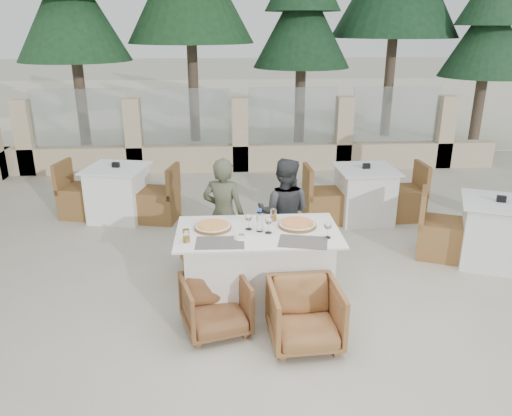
{
  "coord_description": "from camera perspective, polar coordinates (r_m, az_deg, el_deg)",
  "views": [
    {
      "loc": [
        -0.31,
        -4.61,
        2.67
      ],
      "look_at": [
        0.0,
        0.18,
        0.9
      ],
      "focal_mm": 35.0,
      "sensor_mm": 36.0,
      "label": 1
    }
  ],
  "objects": [
    {
      "name": "olive_dish",
      "position": [
        4.71,
        -1.66,
        -3.23
      ],
      "size": [
        0.15,
        0.15,
        0.04
      ],
      "primitive_type": null,
      "rotation": [
        0.0,
        0.0,
        -0.43
      ],
      "color": "white",
      "rests_on": "dining_table"
    },
    {
      "name": "armchair_near_left",
      "position": [
        4.65,
        -4.64,
        -10.95
      ],
      "size": [
        0.7,
        0.72,
        0.53
      ],
      "primitive_type": "imported",
      "rotation": [
        0.0,
        0.0,
        0.27
      ],
      "color": "brown",
      "rests_on": "ground"
    },
    {
      "name": "bg_table_c",
      "position": [
        6.46,
        25.67,
        -2.57
      ],
      "size": [
        1.83,
        1.39,
        0.77
      ],
      "primitive_type": null,
      "rotation": [
        0.0,
        0.0,
        -0.4
      ],
      "color": "silver",
      "rests_on": "ground"
    },
    {
      "name": "pizza_right",
      "position": [
        5.0,
        4.73,
        -1.85
      ],
      "size": [
        0.5,
        0.5,
        0.05
      ],
      "primitive_type": "cylinder",
      "rotation": [
        0.0,
        0.0,
        -0.41
      ],
      "color": "#EC4D20",
      "rests_on": "dining_table"
    },
    {
      "name": "pine_far_left",
      "position": [
        12.04,
        -20.31,
        19.44
      ],
      "size": [
        2.42,
        2.42,
        5.5
      ],
      "primitive_type": "cone",
      "color": "#1F4825",
      "rests_on": "ground"
    },
    {
      "name": "dining_table",
      "position": [
        5.05,
        0.22,
        -6.68
      ],
      "size": [
        1.6,
        0.9,
        0.77
      ],
      "primitive_type": null,
      "color": "white",
      "rests_on": "ground"
    },
    {
      "name": "placemat_near_right",
      "position": [
        4.66,
        5.4,
        -3.87
      ],
      "size": [
        0.5,
        0.39,
        0.0
      ],
      "primitive_type": "cube",
      "rotation": [
        0.0,
        0.0,
        -0.22
      ],
      "color": "#5A564D",
      "rests_on": "dining_table"
    },
    {
      "name": "placemat_near_left",
      "position": [
        4.64,
        -4.14,
        -3.97
      ],
      "size": [
        0.46,
        0.31,
        0.0
      ],
      "primitive_type": "cube",
      "rotation": [
        0.0,
        0.0,
        -0.03
      ],
      "color": "#5D574F",
      "rests_on": "dining_table"
    },
    {
      "name": "ground",
      "position": [
        5.33,
        0.1,
        -9.79
      ],
      "size": [
        80.0,
        80.0,
        0.0
      ],
      "primitive_type": "plane",
      "color": "#B9B29D",
      "rests_on": "ground"
    },
    {
      "name": "sand_patch",
      "position": [
        18.8,
        -2.82,
        12.03
      ],
      "size": [
        30.0,
        16.0,
        0.01
      ],
      "primitive_type": "cube",
      "color": "beige",
      "rests_on": "ground"
    },
    {
      "name": "bg_table_a",
      "position": [
        7.47,
        -15.44,
        1.67
      ],
      "size": [
        1.78,
        1.15,
        0.77
      ],
      "primitive_type": null,
      "rotation": [
        0.0,
        0.0,
        -0.21
      ],
      "color": "white",
      "rests_on": "ground"
    },
    {
      "name": "armchair_far_left",
      "position": [
        5.74,
        -4.89,
        -4.39
      ],
      "size": [
        0.82,
        0.83,
        0.57
      ],
      "primitive_type": "imported",
      "rotation": [
        0.0,
        0.0,
        3.56
      ],
      "color": "#9D6D39",
      "rests_on": "ground"
    },
    {
      "name": "wine_glass_centre",
      "position": [
        4.89,
        -0.85,
        -1.47
      ],
      "size": [
        0.1,
        0.1,
        0.18
      ],
      "primitive_type": null,
      "rotation": [
        0.0,
        0.0,
        -0.43
      ],
      "color": "white",
      "rests_on": "dining_table"
    },
    {
      "name": "armchair_near_right",
      "position": [
        4.47,
        5.61,
        -12.07
      ],
      "size": [
        0.64,
        0.66,
        0.57
      ],
      "primitive_type": "imported",
      "rotation": [
        0.0,
        0.0,
        0.06
      ],
      "color": "#946236",
      "rests_on": "ground"
    },
    {
      "name": "perimeter_wall_far",
      "position": [
        9.6,
        -1.84,
        8.97
      ],
      "size": [
        10.0,
        0.34,
        1.6
      ],
      "primitive_type": null,
      "color": "beige",
      "rests_on": "ground"
    },
    {
      "name": "diner_right",
      "position": [
        5.71,
        3.21,
        -0.57
      ],
      "size": [
        0.73,
        0.63,
        1.29
      ],
      "primitive_type": "imported",
      "rotation": [
        0.0,
        0.0,
        2.88
      ],
      "color": "#373A3C",
      "rests_on": "ground"
    },
    {
      "name": "diner_left",
      "position": [
        5.64,
        -3.72,
        -0.73
      ],
      "size": [
        0.55,
        0.43,
        1.31
      ],
      "primitive_type": "imported",
      "rotation": [
        0.0,
        0.0,
        2.86
      ],
      "color": "#4A4E39",
      "rests_on": "ground"
    },
    {
      "name": "water_bottle",
      "position": [
        4.84,
        0.43,
        -1.39
      ],
      "size": [
        0.08,
        0.08,
        0.23
      ],
      "primitive_type": "cylinder",
      "rotation": [
        0.0,
        0.0,
        -0.25
      ],
      "color": "silver",
      "rests_on": "dining_table"
    },
    {
      "name": "beer_glass_right",
      "position": [
        5.13,
        2.02,
        -0.77
      ],
      "size": [
        0.07,
        0.07,
        0.13
      ],
      "primitive_type": "cylinder",
      "rotation": [
        0.0,
        0.0,
        -0.15
      ],
      "color": "orange",
      "rests_on": "dining_table"
    },
    {
      "name": "wine_glass_near",
      "position": [
        4.81,
        1.43,
        -1.86
      ],
      "size": [
        0.1,
        0.1,
        0.18
      ],
      "primitive_type": null,
      "rotation": [
        0.0,
        0.0,
        -0.34
      ],
      "color": "white",
      "rests_on": "dining_table"
    },
    {
      "name": "beer_glass_left",
      "position": [
        4.66,
        -7.98,
        -3.15
      ],
      "size": [
        0.07,
        0.07,
        0.13
      ],
      "primitive_type": "cylinder",
      "rotation": [
        0.0,
        0.0,
        -0.19
      ],
      "color": "gold",
      "rests_on": "dining_table"
    },
    {
      "name": "pine_far_right",
      "position": [
        12.54,
        24.95,
        16.52
      ],
      "size": [
        1.98,
        1.98,
        4.5
      ],
      "primitive_type": "cone",
      "color": "#1F4728",
      "rests_on": "ground"
    },
    {
      "name": "pizza_left",
      "position": [
        4.95,
        -4.95,
        -2.11
      ],
      "size": [
        0.44,
        0.44,
        0.05
      ],
      "primitive_type": "cylinder",
      "rotation": [
        0.0,
        0.0,
        -0.23
      ],
      "color": "orange",
      "rests_on": "dining_table"
    },
    {
      "name": "armchair_far_right",
      "position": [
        6.04,
        3.01,
        -3.21
      ],
      "size": [
        0.77,
        0.78,
        0.54
      ],
      "primitive_type": "imported",
      "rotation": [
        0.0,
        0.0,
        2.73
      ],
      "color": "olive",
      "rests_on": "ground"
    },
    {
      "name": "bg_table_b",
      "position": [
        7.31,
        12.26,
        1.54
      ],
      "size": [
        1.67,
        0.89,
        0.77
      ],
      "primitive_type": null,
      "rotation": [
        0.0,
        0.0,
        0.04
      ],
      "color": "silver",
      "rests_on": "ground"
    },
    {
      "name": "pine_centre",
      "position": [
        11.95,
        5.27,
        19.32
      ],
      "size": [
        2.2,
        2.2,
        5.0
      ],
      "primitive_type": "cone",
      "color": "#1B4022",
      "rests_on": "ground"
    },
    {
      "name": "wine_glass_corner",
      "position": [
        4.75,
        8.19,
        -2.36
      ],
      "size": [
        0.1,
        0.1,
        0.18
      ],
      "primitive_type": null,
      "rotation": [
        0.0,
        0.0,
        -0.34
      ],
      "color": "silver",
      "rests_on": "dining_table"
    }
  ]
}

